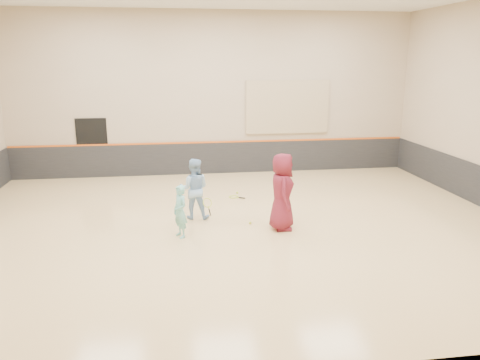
{
  "coord_description": "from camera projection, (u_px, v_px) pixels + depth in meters",
  "views": [
    {
      "loc": [
        -1.54,
        -11.52,
        4.27
      ],
      "look_at": [
        0.17,
        0.4,
        1.15
      ],
      "focal_mm": 35.0,
      "sensor_mm": 36.0,
      "label": 1
    }
  ],
  "objects": [
    {
      "name": "girl",
      "position": [
        180.0,
        211.0,
        11.43
      ],
      "size": [
        0.5,
        0.57,
        1.31
      ],
      "primitive_type": "imported",
      "rotation": [
        0.0,
        0.0,
        -1.11
      ],
      "color": "#77CFC7",
      "rests_on": "floor"
    },
    {
      "name": "ball_beside_spare",
      "position": [
        237.0,
        193.0,
        15.3
      ],
      "size": [
        0.07,
        0.07,
        0.07
      ],
      "primitive_type": "sphere",
      "color": "#B4D130",
      "rests_on": "floor"
    },
    {
      "name": "young_man",
      "position": [
        282.0,
        192.0,
        11.91
      ],
      "size": [
        0.74,
        1.04,
        1.99
      ],
      "primitive_type": "imported",
      "rotation": [
        0.0,
        0.0,
        1.46
      ],
      "color": "maroon",
      "rests_on": "floor"
    },
    {
      "name": "accent_stripe",
      "position": [
        215.0,
        142.0,
        17.73
      ],
      "size": [
        14.9,
        0.03,
        0.06
      ],
      "primitive_type": "cube",
      "color": "#D85914",
      "rests_on": "wall_back"
    },
    {
      "name": "room",
      "position": [
        236.0,
        197.0,
        12.12
      ],
      "size": [
        15.04,
        12.04,
        6.22
      ],
      "color": "tan",
      "rests_on": "ground"
    },
    {
      "name": "ball_under_racket",
      "position": [
        250.0,
        223.0,
        12.47
      ],
      "size": [
        0.07,
        0.07,
        0.07
      ],
      "primitive_type": "sphere",
      "color": "#D3E435",
      "rests_on": "floor"
    },
    {
      "name": "wainscot_back",
      "position": [
        215.0,
        158.0,
        17.89
      ],
      "size": [
        14.9,
        0.04,
        1.2
      ],
      "primitive_type": "cube",
      "color": "#232326",
      "rests_on": "floor"
    },
    {
      "name": "instructor",
      "position": [
        194.0,
        189.0,
        12.76
      ],
      "size": [
        0.91,
        0.76,
        1.68
      ],
      "primitive_type": "imported",
      "rotation": [
        0.0,
        0.0,
        2.97
      ],
      "color": "#95BEE6",
      "rests_on": "floor"
    },
    {
      "name": "doorway",
      "position": [
        93.0,
        148.0,
        17.16
      ],
      "size": [
        1.1,
        0.05,
        2.2
      ],
      "primitive_type": "cube",
      "color": "black",
      "rests_on": "floor"
    },
    {
      "name": "spare_racket",
      "position": [
        234.0,
        196.0,
        14.9
      ],
      "size": [
        0.69,
        0.69,
        0.06
      ],
      "primitive_type": null,
      "color": "#ACD52E",
      "rests_on": "floor"
    },
    {
      "name": "held_racket",
      "position": [
        207.0,
        203.0,
        12.71
      ],
      "size": [
        0.29,
        0.29,
        0.56
      ],
      "primitive_type": null,
      "color": "#BBD22E",
      "rests_on": "instructor"
    },
    {
      "name": "acoustic_panel",
      "position": [
        288.0,
        107.0,
        17.78
      ],
      "size": [
        3.2,
        0.08,
        2.0
      ],
      "primitive_type": "cube",
      "color": "tan",
      "rests_on": "wall_back"
    },
    {
      "name": "ball_in_hand",
      "position": [
        292.0,
        183.0,
        11.83
      ],
      "size": [
        0.07,
        0.07,
        0.07
      ],
      "primitive_type": "sphere",
      "color": "#CEE334",
      "rests_on": "young_man"
    }
  ]
}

